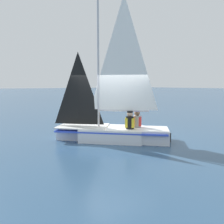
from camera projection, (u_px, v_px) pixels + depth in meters
ground_plane at (112, 140)px, 8.47m from camera, size 260.00×260.00×0.00m
sailboat_main at (113, 122)px, 8.38m from camera, size 3.90×3.93×5.49m
sailor_helm at (130, 125)px, 8.14m from camera, size 0.42×0.42×1.16m
sailor_crew at (137, 124)px, 8.44m from camera, size 0.42×0.42×1.16m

